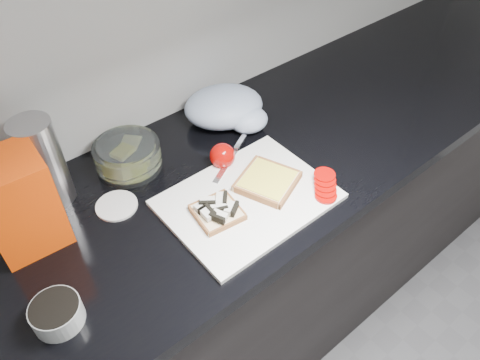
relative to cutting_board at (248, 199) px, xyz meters
name	(u,v)px	position (x,y,z in m)	size (l,w,h in m)	color
base_cabinet	(188,301)	(-0.14, 0.12, -0.48)	(3.50, 0.60, 0.86)	black
countertop	(174,205)	(-0.14, 0.12, -0.03)	(3.50, 0.64, 0.04)	black
cutting_board	(248,199)	(0.00, 0.00, 0.00)	(0.40, 0.30, 0.01)	white
bread_left	(217,211)	(-0.09, 0.01, 0.02)	(0.12, 0.12, 0.03)	beige
bread_right	(267,181)	(0.07, 0.00, 0.02)	(0.18, 0.18, 0.02)	beige
tomato_slices	(325,185)	(0.17, -0.10, 0.02)	(0.11, 0.11, 0.02)	#9F0703
knife	(234,152)	(0.08, 0.15, 0.01)	(0.19, 0.11, 0.01)	silver
seed_tub	(57,313)	(-0.49, -0.01, 0.02)	(0.10, 0.10, 0.05)	gray
tub_lid	(117,206)	(-0.26, 0.19, 0.00)	(0.10, 0.10, 0.01)	silver
glass_bowl	(128,156)	(-0.16, 0.30, 0.03)	(0.17, 0.17, 0.07)	silver
bread_bag	(19,203)	(-0.45, 0.22, 0.11)	(0.15, 0.14, 0.23)	#F92504
steel_canister	(43,163)	(-0.36, 0.31, 0.11)	(0.10, 0.10, 0.23)	#A6A6AB
grocery_bag	(227,108)	(0.16, 0.28, 0.04)	(0.28, 0.27, 0.10)	#A0AFC5
whole_tomatoes	(222,156)	(0.03, 0.14, 0.03)	(0.07, 0.07, 0.07)	#9F0703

